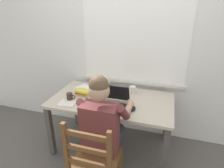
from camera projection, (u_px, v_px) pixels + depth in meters
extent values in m
plane|color=#56514C|center=(112.00, 146.00, 2.60)|extent=(8.00, 8.00, 0.00)
cube|color=silver|center=(122.00, 44.00, 2.52)|extent=(6.00, 0.04, 2.60)
cube|color=white|center=(134.00, 38.00, 2.42)|extent=(1.37, 0.01, 1.16)
cube|color=beige|center=(132.00, 82.00, 2.65)|extent=(1.43, 0.06, 0.04)
cube|color=#BCB29E|center=(112.00, 100.00, 2.33)|extent=(1.46, 0.81, 0.03)
cube|color=#4C4742|center=(50.00, 131.00, 2.34)|extent=(0.06, 0.06, 0.69)
cube|color=#4C4742|center=(165.00, 155.00, 1.98)|extent=(0.06, 0.06, 0.69)
cube|color=#4C4742|center=(76.00, 105.00, 2.96)|extent=(0.06, 0.06, 0.69)
cube|color=#4C4742|center=(167.00, 119.00, 2.60)|extent=(0.06, 0.06, 0.69)
cube|color=brown|center=(100.00, 128.00, 1.80)|extent=(0.34, 0.20, 0.50)
sphere|color=tan|center=(99.00, 91.00, 1.64)|extent=(0.19, 0.19, 0.19)
sphere|color=brown|center=(99.00, 85.00, 1.62)|extent=(0.17, 0.17, 0.17)
cube|color=brown|center=(102.00, 83.00, 1.70)|extent=(0.13, 0.10, 0.01)
cylinder|color=#38383D|center=(99.00, 135.00, 2.09)|extent=(0.13, 0.40, 0.13)
cylinder|color=#38383D|center=(115.00, 138.00, 2.05)|extent=(0.13, 0.40, 0.13)
cylinder|color=#38383D|center=(105.00, 140.00, 2.36)|extent=(0.10, 0.10, 0.45)
cylinder|color=#38383D|center=(119.00, 143.00, 2.31)|extent=(0.10, 0.10, 0.45)
cylinder|color=brown|center=(84.00, 106.00, 1.87)|extent=(0.10, 0.25, 0.25)
cylinder|color=tan|center=(93.00, 104.00, 2.11)|extent=(0.07, 0.28, 0.07)
sphere|color=tan|center=(98.00, 98.00, 2.23)|extent=(0.08, 0.08, 0.08)
cylinder|color=brown|center=(123.00, 112.00, 1.76)|extent=(0.10, 0.25, 0.25)
cylinder|color=tan|center=(128.00, 109.00, 2.00)|extent=(0.07, 0.28, 0.07)
sphere|color=tan|center=(130.00, 103.00, 2.13)|extent=(0.08, 0.08, 0.08)
cube|color=brown|center=(96.00, 159.00, 1.79)|extent=(0.42, 0.42, 0.02)
cube|color=brown|center=(120.00, 166.00, 2.00)|extent=(0.04, 0.04, 0.43)
cube|color=brown|center=(87.00, 158.00, 2.10)|extent=(0.04, 0.04, 0.43)
cube|color=brown|center=(109.00, 157.00, 1.48)|extent=(0.04, 0.04, 0.48)
cube|color=brown|center=(66.00, 147.00, 1.58)|extent=(0.04, 0.04, 0.48)
cube|color=brown|center=(88.00, 163.00, 1.57)|extent=(0.36, 0.02, 0.04)
cube|color=brown|center=(87.00, 150.00, 1.52)|extent=(0.36, 0.02, 0.04)
cube|color=brown|center=(86.00, 136.00, 1.46)|extent=(0.36, 0.02, 0.04)
cube|color=black|center=(112.00, 107.00, 2.11)|extent=(0.33, 0.23, 0.02)
cube|color=#2B2B2D|center=(112.00, 107.00, 2.11)|extent=(0.29, 0.17, 0.00)
cube|color=black|center=(115.00, 93.00, 2.21)|extent=(0.33, 0.09, 0.21)
cube|color=#99A8B2|center=(115.00, 93.00, 2.21)|extent=(0.29, 0.08, 0.18)
ellipsoid|color=black|center=(133.00, 108.00, 2.07)|extent=(0.06, 0.10, 0.03)
cylinder|color=silver|center=(132.00, 90.00, 2.45)|extent=(0.08, 0.08, 0.10)
torus|color=silver|center=(137.00, 90.00, 2.43)|extent=(0.05, 0.01, 0.05)
cylinder|color=#38281E|center=(70.00, 97.00, 2.27)|extent=(0.07, 0.07, 0.09)
torus|color=#38281E|center=(73.00, 97.00, 2.26)|extent=(0.05, 0.01, 0.05)
cube|color=gold|center=(84.00, 93.00, 2.43)|extent=(0.16, 0.14, 0.02)
cube|color=#BC332D|center=(82.00, 92.00, 2.43)|extent=(0.18, 0.15, 0.02)
cube|color=gold|center=(83.00, 91.00, 2.40)|extent=(0.19, 0.13, 0.02)
cube|color=silver|center=(67.00, 103.00, 2.21)|extent=(0.21, 0.18, 0.01)
cube|color=white|center=(120.00, 93.00, 2.46)|extent=(0.25, 0.20, 0.01)
cube|color=white|center=(85.00, 88.00, 2.60)|extent=(0.28, 0.25, 0.01)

